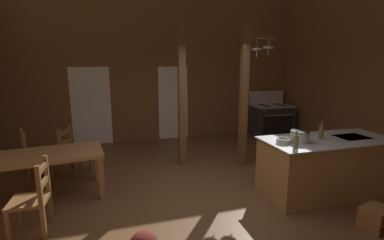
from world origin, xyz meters
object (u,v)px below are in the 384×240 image
at_px(kitchen_island, 326,166).
at_px(stove_range, 271,120).
at_px(bottle_short_on_counter, 296,141).
at_px(dining_table, 46,159).
at_px(ladderback_chair_near_window, 33,199).
at_px(step_stool, 375,216).
at_px(ladderback_chair_by_post, 73,152).
at_px(mixing_bowl_on_counter, 284,141).
at_px(stockpot_on_counter, 300,137).
at_px(bottle_tall_on_counter, 321,132).
at_px(ladderback_chair_at_table_end, 34,155).

relative_size(kitchen_island, stove_range, 1.64).
distance_m(stove_range, bottle_short_on_counter, 4.34).
bearing_deg(dining_table, ladderback_chair_near_window, -88.09).
bearing_deg(stove_range, step_stool, -106.16).
relative_size(ladderback_chair_by_post, mixing_bowl_on_counter, 4.39).
bearing_deg(kitchen_island, step_stool, -97.15).
xyz_separation_m(dining_table, stockpot_on_counter, (3.82, -1.16, 0.37)).
distance_m(step_stool, stockpot_on_counter, 1.40).
bearing_deg(bottle_tall_on_counter, bottle_short_on_counter, -157.21).
bearing_deg(ladderback_chair_near_window, ladderback_chair_by_post, 82.60).
bearing_deg(kitchen_island, bottle_short_on_counter, -161.66).
bearing_deg(ladderback_chair_at_table_end, dining_table, -66.25).
bearing_deg(step_stool, stove_range, 73.84).
xyz_separation_m(stove_range, mixing_bowl_on_counter, (-2.05, -3.53, 0.49)).
height_order(kitchen_island, bottle_tall_on_counter, bottle_tall_on_counter).
distance_m(step_stool, ladderback_chair_near_window, 4.41).
relative_size(ladderback_chair_at_table_end, mixing_bowl_on_counter, 4.39).
distance_m(dining_table, ladderback_chair_by_post, 0.97).
bearing_deg(ladderback_chair_near_window, stockpot_on_counter, -2.66).
bearing_deg(dining_table, bottle_short_on_counter, -21.67).
relative_size(kitchen_island, step_stool, 5.15).
relative_size(stockpot_on_counter, mixing_bowl_on_counter, 1.68).
bearing_deg(mixing_bowl_on_counter, ladderback_chair_at_table_end, 152.46).
relative_size(stove_range, step_stool, 3.14).
relative_size(stove_range, ladderback_chair_at_table_end, 1.39).
xyz_separation_m(dining_table, mixing_bowl_on_counter, (3.55, -1.14, 0.32)).
bearing_deg(stove_range, ladderback_chair_by_post, -164.52).
height_order(kitchen_island, mixing_bowl_on_counter, mixing_bowl_on_counter).
distance_m(step_stool, mixing_bowl_on_counter, 1.50).
height_order(step_stool, mixing_bowl_on_counter, mixing_bowl_on_counter).
distance_m(ladderback_chair_at_table_end, stockpot_on_counter, 4.74).
bearing_deg(stove_range, stockpot_on_counter, -116.61).
xyz_separation_m(step_stool, stockpot_on_counter, (-0.45, 1.02, 0.84)).
bearing_deg(stockpot_on_counter, ladderback_chair_by_post, 149.69).
relative_size(step_stool, ladderback_chair_at_table_end, 0.44).
bearing_deg(ladderback_chair_at_table_end, stove_range, 13.74).
bearing_deg(ladderback_chair_by_post, bottle_short_on_counter, -35.28).
xyz_separation_m(kitchen_island, ladderback_chair_by_post, (-4.13, 2.04, -0.01)).
bearing_deg(ladderback_chair_by_post, kitchen_island, -26.35).
height_order(dining_table, ladderback_chair_near_window, ladderback_chair_near_window).
xyz_separation_m(kitchen_island, dining_table, (-4.40, 1.14, 0.19)).
bearing_deg(dining_table, mixing_bowl_on_counter, -17.89).
xyz_separation_m(step_stool, dining_table, (-4.27, 2.19, 0.47)).
bearing_deg(ladderback_chair_near_window, stove_range, 31.19).
distance_m(ladderback_chair_by_post, stockpot_on_counter, 4.14).
relative_size(ladderback_chair_by_post, bottle_tall_on_counter, 3.17).
xyz_separation_m(step_stool, mixing_bowl_on_counter, (-0.73, 1.04, 0.79)).
xyz_separation_m(stockpot_on_counter, bottle_short_on_counter, (-0.26, -0.25, 0.01)).
height_order(ladderback_chair_near_window, ladderback_chair_at_table_end, same).
height_order(ladderback_chair_near_window, ladderback_chair_by_post, same).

